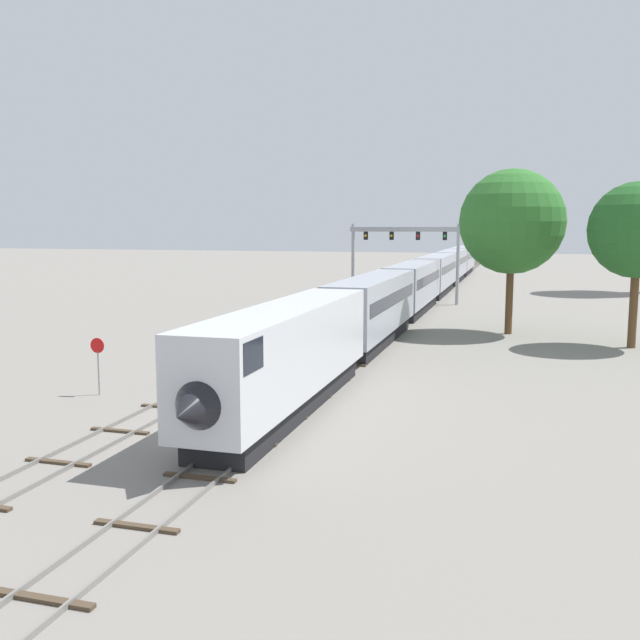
{
  "coord_description": "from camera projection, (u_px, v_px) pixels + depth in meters",
  "views": [
    {
      "loc": [
        12.07,
        -26.47,
        8.35
      ],
      "look_at": [
        1.0,
        12.0,
        3.0
      ],
      "focal_mm": 39.39,
      "sensor_mm": 36.0,
      "label": 1
    }
  ],
  "objects": [
    {
      "name": "signal_gantry",
      "position": [
        405.0,
        245.0,
        76.08
      ],
      "size": [
        12.1,
        0.49,
        8.64
      ],
      "color": "#999BA0",
      "rests_on": "ground"
    },
    {
      "name": "trackside_tree_left",
      "position": [
        512.0,
        222.0,
        53.81
      ],
      "size": [
        8.05,
        8.05,
        12.74
      ],
      "color": "brown",
      "rests_on": "ground"
    },
    {
      "name": "passenger_train",
      "position": [
        427.0,
        278.0,
        77.91
      ],
      "size": [
        3.04,
        116.03,
        4.8
      ],
      "color": "silver",
      "rests_on": "ground"
    },
    {
      "name": "ground_plane",
      "position": [
        219.0,
        426.0,
        29.63
      ],
      "size": [
        400.0,
        400.0,
        0.0
      ],
      "primitive_type": "plane",
      "color": "gray"
    },
    {
      "name": "stop_sign",
      "position": [
        98.0,
        358.0,
        34.79
      ],
      "size": [
        0.76,
        0.08,
        2.88
      ],
      "color": "gray",
      "rests_on": "ground"
    },
    {
      "name": "trackside_tree_mid",
      "position": [
        638.0,
        230.0,
        47.59
      ],
      "size": [
        6.58,
        6.58,
        11.4
      ],
      "color": "brown",
      "rests_on": "ground"
    },
    {
      "name": "track_near",
      "position": [
        355.0,
        312.0,
        68.68
      ],
      "size": [
        2.6,
        160.0,
        0.16
      ],
      "color": "slate",
      "rests_on": "ground"
    },
    {
      "name": "track_main",
      "position": [
        436.0,
        294.0,
        86.22
      ],
      "size": [
        2.6,
        200.0,
        0.16
      ],
      "color": "slate",
      "rests_on": "ground"
    }
  ]
}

